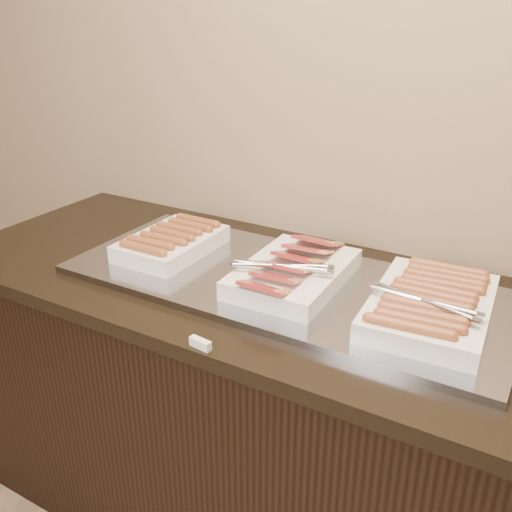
# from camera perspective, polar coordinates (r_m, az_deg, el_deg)

# --- Properties ---
(counter) EXTENTS (2.06, 0.76, 0.90)m
(counter) POSITION_cam_1_polar(r_m,az_deg,el_deg) (1.79, 2.69, -15.96)
(counter) COLOR black
(counter) RESTS_ON ground
(warming_tray) EXTENTS (1.20, 0.50, 0.02)m
(warming_tray) POSITION_cam_1_polar(r_m,az_deg,el_deg) (1.54, 2.79, -2.70)
(warming_tray) COLOR #979AA5
(warming_tray) RESTS_ON counter
(dish_left) EXTENTS (0.21, 0.32, 0.07)m
(dish_left) POSITION_cam_1_polar(r_m,az_deg,el_deg) (1.71, -8.43, 1.39)
(dish_left) COLOR silver
(dish_left) RESTS_ON warming_tray
(dish_center) EXTENTS (0.27, 0.39, 0.09)m
(dish_center) POSITION_cam_1_polar(r_m,az_deg,el_deg) (1.51, 3.71, -1.58)
(dish_center) COLOR silver
(dish_center) RESTS_ON warming_tray
(dish_right) EXTENTS (0.29, 0.41, 0.08)m
(dish_right) POSITION_cam_1_polar(r_m,az_deg,el_deg) (1.40, 17.05, -4.65)
(dish_right) COLOR silver
(dish_right) RESTS_ON warming_tray
(label_holder) EXTENTS (0.06, 0.02, 0.02)m
(label_holder) POSITION_cam_1_polar(r_m,az_deg,el_deg) (1.28, -5.58, -8.71)
(label_holder) COLOR silver
(label_holder) RESTS_ON counter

